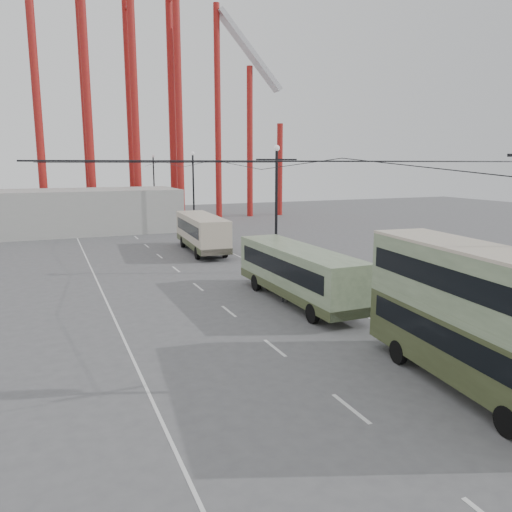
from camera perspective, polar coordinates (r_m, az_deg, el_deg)
name	(u,v)px	position (r m, az deg, el deg)	size (l,w,h in m)	color
ground	(344,380)	(19.66, 9.98, -13.77)	(160.00, 160.00, 0.00)	#535356
road_markings	(186,275)	(36.71, -8.05, -2.19)	(12.52, 120.00, 0.01)	silver
lamp_post_mid	(276,210)	(36.57, 2.33, 5.28)	(3.20, 0.44, 9.32)	black
lamp_post_far	(194,193)	(57.20, -7.15, 7.12)	(3.20, 0.44, 9.32)	black
lamp_post_distant	(154,185)	(78.57, -11.57, 7.91)	(3.20, 0.44, 9.32)	black
roller_coaster	(95,47)	(73.74, -17.92, 21.73)	(52.95, 5.00, 55.48)	maroon
fairground_shed	(82,211)	(62.33, -19.25, 4.88)	(22.00, 10.00, 5.00)	#A9A9A4
double_decker_bus	(472,311)	(19.28, 23.50, -5.76)	(3.43, 9.91, 5.21)	#333A1F
single_decker_green	(298,272)	(29.16, 4.80, -1.81)	(2.72, 11.40, 3.21)	#647857
single_decker_cream	(202,232)	(45.90, -6.21, 2.79)	(3.41, 10.88, 3.34)	beige
pedestrian	(285,288)	(29.34, 3.32, -3.64)	(0.62, 0.41, 1.70)	black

